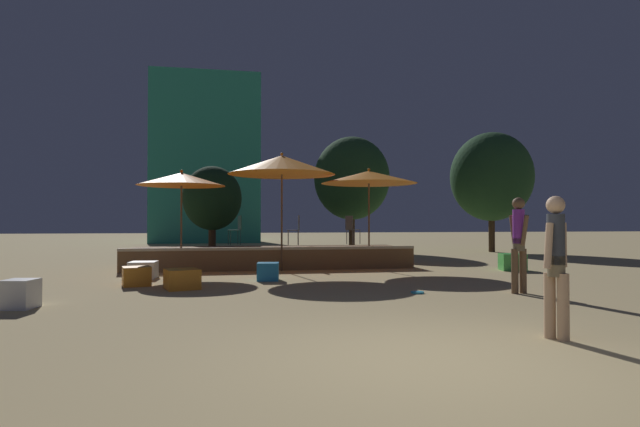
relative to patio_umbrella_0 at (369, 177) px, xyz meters
The scene contains 21 objects.
ground_plane 10.20m from the patio_umbrella_0, 101.86° to the right, with size 120.00×120.00×0.00m, color tan.
wooden_deck 3.84m from the patio_umbrella_0, 159.39° to the left, with size 8.21×2.67×0.65m.
patio_umbrella_0 is the anchor object (origin of this frame).
patio_umbrella_1 2.65m from the patio_umbrella_0, behind, with size 2.96×2.96×3.27m.
patio_umbrella_2 5.31m from the patio_umbrella_0, behind, with size 2.35×2.35×2.77m.
cube_seat_0 4.68m from the patio_umbrella_0, 20.01° to the right, with size 0.78×0.78×0.47m.
cube_seat_1 7.12m from the patio_umbrella_0, 153.14° to the right, with size 0.67×0.67×0.40m.
cube_seat_2 6.73m from the patio_umbrella_0, 165.67° to the right, with size 0.64×0.64×0.40m.
cube_seat_3 9.48m from the patio_umbrella_0, 142.15° to the right, with size 0.52×0.52×0.45m.
cube_seat_4 6.68m from the patio_umbrella_0, 143.07° to the right, with size 0.79×0.79×0.40m.
cube_seat_5 4.73m from the patio_umbrella_0, 141.06° to the right, with size 0.55×0.55×0.41m.
person_0 9.14m from the patio_umbrella_0, 92.16° to the right, with size 0.43×0.27×1.65m.
person_1 5.91m from the patio_umbrella_0, 76.20° to the right, with size 0.31×0.55×1.82m.
bistro_chair_0 2.66m from the patio_umbrella_0, 156.73° to the left, with size 0.40×0.40×0.90m.
bistro_chair_1 2.01m from the patio_umbrella_0, 98.48° to the left, with size 0.46×0.45×0.90m.
bistro_chair_2 4.32m from the patio_umbrella_0, 158.87° to the left, with size 0.42×0.42×0.90m.
frisbee_disc 5.82m from the patio_umbrella_0, 95.86° to the right, with size 0.25×0.25×0.03m.
background_tree_0 10.26m from the patio_umbrella_0, 41.21° to the left, with size 3.66×3.66×5.43m.
background_tree_1 8.61m from the patio_umbrella_0, 79.35° to the left, with size 3.51×3.51×5.33m.
background_tree_2 7.23m from the patio_umbrella_0, 130.37° to the left, with size 2.25×2.25×3.51m.
distant_building 21.16m from the patio_umbrella_0, 105.33° to the left, with size 7.06×3.60×11.17m.
Camera 1 is at (-2.01, -4.47, 1.34)m, focal length 28.00 mm.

